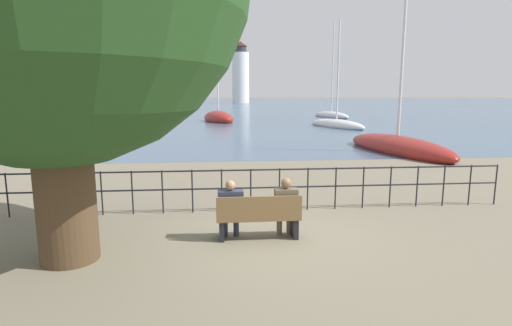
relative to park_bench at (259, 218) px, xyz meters
The scene contains 12 objects.
ground_plane 0.43m from the park_bench, 90.00° to the left, with size 1000.00×1000.00×0.00m, color #7A705B.
harbor_water 159.22m from the park_bench, 90.00° to the left, with size 600.00×300.00×0.01m.
park_bench is the anchor object (origin of this frame).
seated_person_left 0.60m from the park_bench, behind, with size 0.50×0.35×1.18m.
seated_person_right 0.60m from the park_bench, ahead, with size 0.45×0.35×1.21m.
promenade_railing 1.95m from the park_bench, 90.00° to the left, with size 12.70×0.04×1.05m.
sailboat_0 13.89m from the park_bench, 54.74° to the left, with size 3.44×8.32×7.53m.
sailboat_2 36.86m from the park_bench, 123.63° to the left, with size 2.54×6.22×10.89m.
sailboat_3 27.82m from the park_bench, 70.33° to the left, with size 3.99×7.31×9.26m.
sailboat_4 42.69m from the park_bench, 72.24° to the left, with size 3.50×7.43×11.88m.
sailboat_5 34.17m from the park_bench, 91.32° to the left, with size 4.23×6.50×7.39m.
harbor_lighthouse 125.58m from the park_bench, 86.98° to the left, with size 5.45×5.45×19.59m.
Camera 1 is at (-0.75, -7.54, 2.82)m, focal length 28.00 mm.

